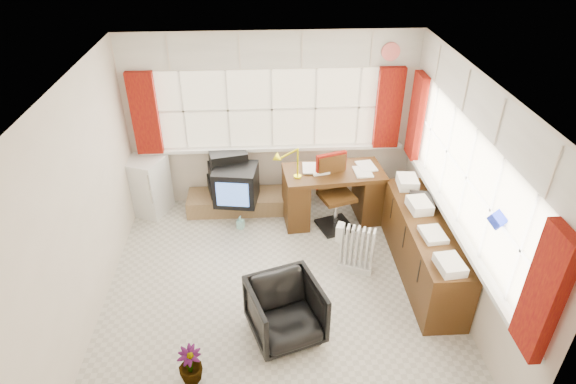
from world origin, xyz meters
The scene contains 20 objects.
ground centered at (0.00, 0.00, 0.00)m, with size 4.00×4.00×0.00m, color beige.
room_walls centered at (0.00, 0.00, 1.50)m, with size 4.00×4.00×4.00m.
window_back centered at (0.00, 1.94, 0.95)m, with size 3.70×0.12×3.60m.
window_right centered at (1.94, 0.00, 0.95)m, with size 0.12×3.70×3.60m.
curtains centered at (0.92, 0.93, 1.46)m, with size 3.83×3.83×1.15m.
overhead_cabinets centered at (0.98, 0.98, 2.25)m, with size 3.98×3.98×0.48m.
desk centered at (0.81, 1.41, 0.43)m, with size 1.39×0.77×0.80m.
desk_lamp centered at (0.31, 1.28, 1.08)m, with size 0.18×0.16×0.44m.
task_chair centered at (0.80, 1.30, 0.56)m, with size 0.56×0.57×1.05m.
office_chair centered at (0.04, -0.67, 0.33)m, with size 0.69×0.71×0.65m, color black.
radiator centered at (0.96, 0.30, 0.25)m, with size 0.45×0.31×0.62m.
credenza centered at (1.73, 0.20, 0.39)m, with size 0.50×2.00×0.85m.
file_tray centered at (1.75, 0.55, 0.81)m, with size 0.26×0.33×0.11m, color black.
tv_bench centered at (-0.55, 1.72, 0.12)m, with size 1.40×0.50×0.25m, color olive.
crt_tv centered at (-0.53, 1.57, 0.51)m, with size 0.65×0.61×0.52m.
hifi_stack centered at (-0.63, 1.84, 0.55)m, with size 0.68×0.51×0.64m.
mini_fridge centered at (-1.80, 1.77, 0.42)m, with size 0.65×0.65×0.84m.
spray_bottle_a centered at (-0.67, 1.75, 0.15)m, with size 0.11×0.11×0.29m, color white.
spray_bottle_b centered at (-0.48, 1.24, 0.10)m, with size 0.09×0.09×0.19m, color #98E2D7.
flower_vase centered at (-0.88, -1.19, 0.21)m, with size 0.23×0.23×0.41m, color black.
Camera 1 is at (-0.14, -4.19, 3.97)m, focal length 30.00 mm.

